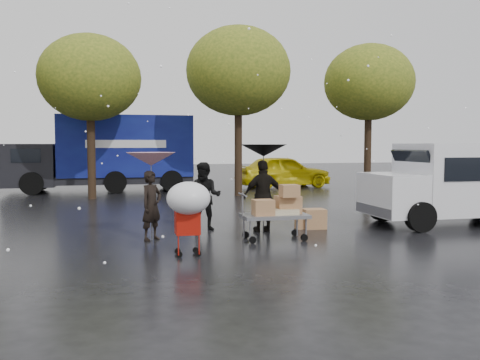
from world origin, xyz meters
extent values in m
plane|color=black|center=(0.00, 0.00, 0.00)|extent=(90.00, 90.00, 0.00)
imported|color=black|center=(-1.70, 0.59, 0.79)|extent=(0.68, 0.67, 1.58)
imported|color=black|center=(-0.30, 1.65, 0.86)|extent=(1.02, 0.92, 1.73)
imported|color=black|center=(1.08, 1.08, 0.89)|extent=(1.08, 0.52, 1.79)
cylinder|color=#4C4C4C|center=(-1.70, 0.59, 0.92)|extent=(0.02, 0.02, 1.85)
cone|color=#C35070|center=(-1.70, 0.59, 1.85)|extent=(1.11, 1.11, 0.30)
sphere|color=#4C4C4C|center=(-1.70, 0.59, 1.88)|extent=(0.06, 0.06, 0.06)
cylinder|color=#4C4C4C|center=(1.08, 1.08, 1.01)|extent=(0.02, 0.02, 2.03)
cone|color=black|center=(1.08, 1.08, 2.03)|extent=(1.15, 1.15, 0.30)
sphere|color=#4C4C4C|center=(1.08, 1.08, 2.06)|extent=(0.06, 0.06, 0.06)
cube|color=slate|center=(1.03, -0.03, 0.55)|extent=(1.50, 0.80, 0.08)
cylinder|color=slate|center=(0.28, -0.03, 0.80)|extent=(0.04, 0.04, 0.60)
cube|color=#9B6444|center=(1.38, 0.07, 0.79)|extent=(0.55, 0.45, 0.40)
cube|color=#9B6444|center=(0.73, -0.13, 0.77)|extent=(0.45, 0.40, 0.35)
cube|color=#9B6444|center=(1.33, -0.18, 1.13)|extent=(0.40, 0.35, 0.28)
cube|color=tan|center=(1.08, -0.03, 0.65)|extent=(0.90, 0.55, 0.12)
cylinder|color=black|center=(0.43, -0.35, 0.08)|extent=(0.16, 0.05, 0.16)
cylinder|color=black|center=(0.43, 0.29, 0.08)|extent=(0.16, 0.05, 0.16)
cylinder|color=black|center=(1.63, -0.35, 0.08)|extent=(0.16, 0.05, 0.16)
cylinder|color=black|center=(1.63, 0.29, 0.08)|extent=(0.16, 0.05, 0.16)
cube|color=#AF140A|center=(-1.11, -1.20, 0.65)|extent=(0.47, 0.41, 0.45)
cylinder|color=#AF140A|center=(-1.11, -1.39, 1.02)|extent=(0.42, 0.02, 0.02)
cylinder|color=#4C4C4C|center=(-1.11, -1.39, 0.95)|extent=(0.02, 0.02, 0.60)
ellipsoid|color=white|center=(-1.11, -1.39, 1.15)|extent=(0.84, 0.84, 0.63)
cylinder|color=black|center=(-1.29, -1.36, 0.06)|extent=(0.12, 0.04, 0.12)
cylinder|color=black|center=(-1.29, -1.04, 0.06)|extent=(0.12, 0.04, 0.12)
cylinder|color=black|center=(-0.93, -1.36, 0.06)|extent=(0.12, 0.04, 0.12)
cylinder|color=black|center=(-0.93, -1.04, 0.06)|extent=(0.12, 0.04, 0.12)
cube|color=white|center=(7.06, 1.08, 1.25)|extent=(3.80, 2.00, 1.90)
cube|color=white|center=(4.66, 1.08, 0.85)|extent=(1.20, 1.95, 1.10)
cube|color=black|center=(5.21, 1.08, 1.70)|extent=(0.37, 1.70, 0.67)
cube|color=slate|center=(4.11, 1.08, 0.45)|extent=(0.12, 1.90, 0.25)
cylinder|color=black|center=(4.86, 0.13, 0.38)|extent=(0.76, 0.28, 0.76)
cylinder|color=black|center=(4.86, 2.03, 0.38)|extent=(0.76, 0.28, 0.76)
cube|color=#0C0F60|center=(-2.11, 13.38, 2.10)|extent=(6.00, 2.50, 2.80)
cube|color=black|center=(-6.31, 13.38, 1.25)|extent=(2.20, 2.40, 1.90)
cube|color=black|center=(-3.11, 13.38, 0.55)|extent=(8.00, 2.30, 0.35)
cube|color=white|center=(-2.11, 12.12, 2.20)|extent=(3.50, 0.03, 0.35)
cylinder|color=black|center=(-6.11, 12.23, 0.50)|extent=(1.00, 0.30, 1.00)
cylinder|color=black|center=(-6.11, 14.53, 0.50)|extent=(1.00, 0.30, 1.00)
cylinder|color=black|center=(-0.11, 12.23, 0.50)|extent=(1.00, 0.30, 1.00)
cylinder|color=black|center=(-0.11, 14.53, 0.50)|extent=(1.00, 0.30, 1.00)
cube|color=#9B6444|center=(2.48, 1.24, 0.25)|extent=(0.59, 0.49, 0.51)
cube|color=#9B6444|center=(2.21, 1.28, 0.15)|extent=(0.39, 0.31, 0.31)
imported|color=#DAC30B|center=(5.63, 13.44, 0.82)|extent=(4.98, 2.47, 1.63)
cylinder|color=black|center=(-3.50, 10.00, 2.24)|extent=(0.32, 0.32, 4.48)
ellipsoid|color=#385117|center=(-3.50, 10.00, 4.80)|extent=(4.00, 4.00, 3.40)
cylinder|color=black|center=(2.50, 10.00, 2.45)|extent=(0.32, 0.32, 4.90)
ellipsoid|color=#385117|center=(2.50, 10.00, 5.25)|extent=(4.40, 4.40, 3.74)
cylinder|color=black|center=(8.50, 10.00, 2.31)|extent=(0.32, 0.32, 4.62)
ellipsoid|color=#385117|center=(8.50, 10.00, 4.95)|extent=(4.00, 4.00, 3.40)
camera|label=1|loc=(-2.36, -11.00, 2.17)|focal=38.00mm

